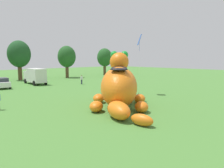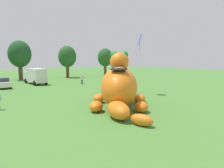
{
  "view_description": "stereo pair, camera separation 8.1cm",
  "coord_description": "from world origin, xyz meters",
  "px_view_note": "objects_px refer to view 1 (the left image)",
  "views": [
    {
      "loc": [
        -14.31,
        -14.08,
        4.87
      ],
      "look_at": [
        0.63,
        1.45,
        2.24
      ],
      "focal_mm": 33.98,
      "sensor_mm": 36.0,
      "label": 1
    },
    {
      "loc": [
        -14.25,
        -14.14,
        4.87
      ],
      "look_at": [
        0.63,
        1.45,
        2.24
      ],
      "focal_mm": 33.98,
      "sensor_mm": 36.0,
      "label": 2
    }
  ],
  "objects_px": {
    "box_truck": "(35,76)",
    "spectator_mid_field": "(82,80)",
    "giant_inflatable_creature": "(119,87)",
    "car_white": "(2,83)",
    "tethered_flying_kite": "(139,41)"
  },
  "relations": [
    {
      "from": "box_truck",
      "to": "spectator_mid_field",
      "type": "height_order",
      "value": "box_truck"
    },
    {
      "from": "giant_inflatable_creature",
      "to": "spectator_mid_field",
      "type": "relative_size",
      "value": 6.0
    },
    {
      "from": "car_white",
      "to": "box_truck",
      "type": "bearing_deg",
      "value": 16.09
    },
    {
      "from": "car_white",
      "to": "spectator_mid_field",
      "type": "relative_size",
      "value": 2.47
    },
    {
      "from": "box_truck",
      "to": "tethered_flying_kite",
      "type": "relative_size",
      "value": 0.81
    },
    {
      "from": "car_white",
      "to": "giant_inflatable_creature",
      "type": "bearing_deg",
      "value": -79.46
    },
    {
      "from": "giant_inflatable_creature",
      "to": "box_truck",
      "type": "height_order",
      "value": "giant_inflatable_creature"
    },
    {
      "from": "car_white",
      "to": "spectator_mid_field",
      "type": "height_order",
      "value": "car_white"
    },
    {
      "from": "box_truck",
      "to": "tethered_flying_kite",
      "type": "bearing_deg",
      "value": -74.79
    },
    {
      "from": "spectator_mid_field",
      "to": "tethered_flying_kite",
      "type": "xyz_separation_m",
      "value": [
        -0.67,
        -14.26,
        6.35
      ]
    },
    {
      "from": "box_truck",
      "to": "spectator_mid_field",
      "type": "distance_m",
      "value": 8.82
    },
    {
      "from": "giant_inflatable_creature",
      "to": "box_truck",
      "type": "distance_m",
      "value": 24.27
    },
    {
      "from": "spectator_mid_field",
      "to": "car_white",
      "type": "bearing_deg",
      "value": 160.73
    },
    {
      "from": "tethered_flying_kite",
      "to": "car_white",
      "type": "bearing_deg",
      "value": 122.45
    },
    {
      "from": "car_white",
      "to": "box_truck",
      "type": "distance_m",
      "value": 6.59
    }
  ]
}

